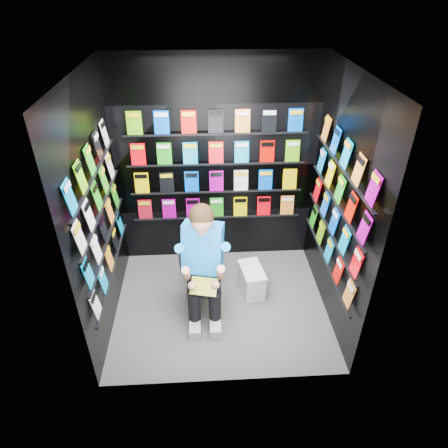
{
  "coord_description": "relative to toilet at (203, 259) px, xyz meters",
  "views": [
    {
      "loc": [
        -0.16,
        -3.37,
        3.33
      ],
      "look_at": [
        0.05,
        0.15,
        1.03
      ],
      "focal_mm": 32.0,
      "sensor_mm": 36.0,
      "label": 1
    }
  ],
  "objects": [
    {
      "name": "wall_front",
      "position": [
        0.19,
        -1.42,
        0.93
      ],
      "size": [
        2.4,
        0.04,
        2.6
      ],
      "primitive_type": "cube",
      "color": "black",
      "rests_on": "floor"
    },
    {
      "name": "wall_right",
      "position": [
        1.39,
        -0.42,
        0.93
      ],
      "size": [
        0.04,
        2.0,
        2.6
      ],
      "primitive_type": "cube",
      "color": "black",
      "rests_on": "floor"
    },
    {
      "name": "floor",
      "position": [
        0.19,
        -0.42,
        -0.37
      ],
      "size": [
        2.4,
        2.4,
        0.0
      ],
      "primitive_type": "plane",
      "color": "#595956",
      "rests_on": "ground"
    },
    {
      "name": "wall_back",
      "position": [
        0.19,
        0.58,
        0.93
      ],
      "size": [
        2.4,
        0.04,
        2.6
      ],
      "primitive_type": "cube",
      "color": "black",
      "rests_on": "floor"
    },
    {
      "name": "comics_back",
      "position": [
        0.19,
        0.55,
        0.94
      ],
      "size": [
        2.1,
        0.06,
        1.37
      ],
      "primitive_type": null,
      "color": "orange",
      "rests_on": "wall_back"
    },
    {
      "name": "reader",
      "position": [
        0.0,
        -0.38,
        0.44
      ],
      "size": [
        0.74,
        0.94,
        1.54
      ],
      "primitive_type": null,
      "rotation": [
        0.0,
        0.0,
        -0.21
      ],
      "color": "blue",
      "rests_on": "toilet"
    },
    {
      "name": "toilet",
      "position": [
        0.0,
        0.0,
        0.0
      ],
      "size": [
        0.57,
        0.82,
        0.73
      ],
      "primitive_type": "imported",
      "rotation": [
        0.0,
        0.0,
        2.93
      ],
      "color": "white",
      "rests_on": "floor"
    },
    {
      "name": "comics_right",
      "position": [
        1.36,
        -0.42,
        0.94
      ],
      "size": [
        0.06,
        1.7,
        1.37
      ],
      "primitive_type": null,
      "color": "orange",
      "rests_on": "wall_right"
    },
    {
      "name": "longbox",
      "position": [
        0.57,
        -0.2,
        -0.21
      ],
      "size": [
        0.29,
        0.44,
        0.31
      ],
      "primitive_type": "cube",
      "rotation": [
        0.0,
        0.0,
        0.17
      ],
      "color": "silver",
      "rests_on": "floor"
    },
    {
      "name": "ceiling",
      "position": [
        0.19,
        -0.42,
        2.23
      ],
      "size": [
        2.4,
        2.4,
        0.0
      ],
      "primitive_type": "plane",
      "color": "white",
      "rests_on": "floor"
    },
    {
      "name": "longbox_lid",
      "position": [
        0.57,
        -0.2,
        -0.04
      ],
      "size": [
        0.32,
        0.47,
        0.03
      ],
      "primitive_type": "cube",
      "rotation": [
        0.0,
        0.0,
        0.17
      ],
      "color": "silver",
      "rests_on": "longbox"
    },
    {
      "name": "comics_left",
      "position": [
        -0.98,
        -0.42,
        0.94
      ],
      "size": [
        0.06,
        1.7,
        1.37
      ],
      "primitive_type": null,
      "color": "orange",
      "rests_on": "wall_left"
    },
    {
      "name": "wall_left",
      "position": [
        -1.01,
        -0.42,
        0.93
      ],
      "size": [
        0.04,
        2.0,
        2.6
      ],
      "primitive_type": "cube",
      "color": "black",
      "rests_on": "floor"
    },
    {
      "name": "held_comic",
      "position": [
        0.0,
        -0.73,
        0.21
      ],
      "size": [
        0.3,
        0.21,
        0.11
      ],
      "primitive_type": "cube",
      "rotation": [
        -0.96,
        0.0,
        -0.21
      ],
      "color": "green",
      "rests_on": "reader"
    }
  ]
}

